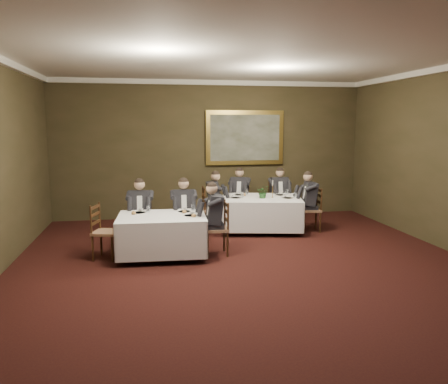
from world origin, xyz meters
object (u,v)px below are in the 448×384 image
object	(u,v)px
table_main	(261,211)
diner_main_endleft	(212,208)
chair_sec_endright	(217,240)
diner_sec_endright	(216,228)
diner_main_endright	(311,209)
diner_sec_backright	(184,219)
table_second	(162,233)
chair_sec_backright	(184,230)
chair_main_backleft	(240,210)
chair_sec_endleft	(106,243)
chair_main_endleft	(212,218)
centerpiece	(263,191)
painting	(245,138)
diner_main_backleft	(240,201)
chair_main_endright	(311,219)
candlestick	(273,191)
diner_sec_backleft	(141,220)
diner_main_backright	(278,202)
chair_main_backright	(278,211)
chair_sec_backleft	(141,231)

from	to	relation	value
table_main	diner_main_endleft	bearing A→B (deg)	168.44
chair_sec_endright	diner_sec_endright	distance (m)	0.23
diner_main_endright	diner_sec_backright	size ratio (longest dim) A/B	1.00
table_second	diner_sec_endright	world-z (taller)	diner_sec_endright
table_second	chair_sec_backright	distance (m)	0.93
chair_main_backleft	chair_sec_endleft	xyz separation A→B (m)	(-3.01, -2.55, 0.00)
chair_main_endleft	diner_main_endleft	size ratio (longest dim) A/B	0.74
centerpiece	painting	world-z (taller)	painting
diner_main_backleft	diner_sec_endright	bearing A→B (deg)	90.55
diner_sec_backright	chair_sec_endright	world-z (taller)	diner_sec_backright
chair_main_endright	candlestick	distance (m)	1.08
chair_main_endright	diner_sec_backleft	bearing A→B (deg)	105.90
diner_main_endleft	diner_main_backleft	bearing A→B (deg)	133.73
diner_sec_endright	chair_sec_backright	bearing A→B (deg)	33.02
chair_sec_endleft	candlestick	size ratio (longest dim) A/B	2.43
diner_main_backleft	chair_sec_endright	size ratio (longest dim) A/B	1.35
chair_main_endright	diner_main_endright	bearing A→B (deg)	90.00
chair_sec_endleft	chair_main_endleft	bearing A→B (deg)	146.03
diner_main_backright	centerpiece	size ratio (longest dim) A/B	4.44
chair_main_backright	chair_main_endleft	xyz separation A→B (m)	(-1.75, -0.58, 0.00)
chair_main_endright	candlestick	bearing A→B (deg)	86.94
table_main	chair_main_backleft	xyz separation A→B (m)	(-0.28, 0.99, -0.17)
table_main	centerpiece	distance (m)	0.48
table_main	diner_main_endright	size ratio (longest dim) A/B	1.50
table_main	diner_main_endleft	size ratio (longest dim) A/B	1.50
diner_main_backright	diner_main_endright	world-z (taller)	same
diner_main_backright	diner_sec_backleft	size ratio (longest dim) A/B	1.00
diner_main_backleft	table_main	bearing A→B (deg)	127.84
diner_main_endleft	diner_sec_backright	distance (m)	1.28
chair_main_endleft	chair_sec_endright	xyz separation A→B (m)	(-0.18, -1.88, 0.00)
chair_main_endleft	painting	world-z (taller)	painting
chair_main_backleft	table_second	bearing A→B (deg)	73.88
chair_main_backright	chair_main_endleft	distance (m)	1.84
chair_main_endleft	chair_sec_endright	size ratio (longest dim) A/B	1.00
diner_main_backleft	diner_sec_backright	bearing A→B (deg)	71.12
table_main	diner_sec_backleft	size ratio (longest dim) A/B	1.50
chair_main_backright	chair_main_endright	xyz separation A→B (m)	(0.45, -1.02, 0.00)
chair_main_endright	painting	bearing A→B (deg)	36.84
chair_main_endright	chair_main_backleft	bearing A→B (deg)	56.16
chair_main_endleft	candlestick	size ratio (longest dim) A/B	2.43
diner_main_backleft	chair_main_endright	bearing A→B (deg)	160.60
chair_main_endright	chair_sec_backleft	distance (m)	3.82
chair_sec_backright	chair_sec_endright	bearing A→B (deg)	123.84
chair_sec_endleft	candlestick	bearing A→B (deg)	129.78
chair_sec_endleft	diner_main_backleft	bearing A→B (deg)	147.05
diner_main_endright	chair_sec_endleft	distance (m)	4.59
chair_main_backright	chair_sec_backright	distance (m)	2.96
chair_main_endright	chair_sec_backright	bearing A→B (deg)	108.85
diner_main_backright	diner_sec_backleft	world-z (taller)	same
chair_main_backleft	chair_sec_backleft	world-z (taller)	same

